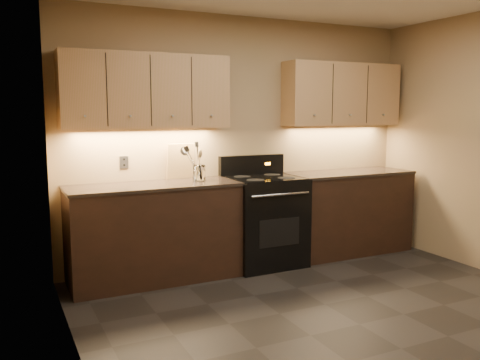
# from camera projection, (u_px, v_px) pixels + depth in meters

# --- Properties ---
(floor) EXTENTS (4.00, 4.00, 0.00)m
(floor) POSITION_uv_depth(u_px,v_px,m) (359.00, 324.00, 3.87)
(floor) COLOR black
(floor) RESTS_ON ground
(wall_back) EXTENTS (4.00, 0.04, 2.60)m
(wall_back) POSITION_uv_depth(u_px,v_px,m) (243.00, 140.00, 5.48)
(wall_back) COLOR #9A7A5A
(wall_back) RESTS_ON ground
(wall_left) EXTENTS (0.04, 4.00, 2.60)m
(wall_left) POSITION_uv_depth(u_px,v_px,m) (81.00, 168.00, 2.83)
(wall_left) COLOR #9A7A5A
(wall_left) RESTS_ON ground
(counter_left) EXTENTS (1.62, 0.62, 0.93)m
(counter_left) POSITION_uv_depth(u_px,v_px,m) (154.00, 232.00, 4.85)
(counter_left) COLOR black
(counter_left) RESTS_ON ground
(counter_right) EXTENTS (1.46, 0.62, 0.93)m
(counter_right) POSITION_uv_depth(u_px,v_px,m) (347.00, 212.00, 5.83)
(counter_right) COLOR black
(counter_right) RESTS_ON ground
(stove) EXTENTS (0.76, 0.68, 1.14)m
(stove) POSITION_uv_depth(u_px,v_px,m) (264.00, 220.00, 5.34)
(stove) COLOR black
(stove) RESTS_ON ground
(upper_cab_left) EXTENTS (1.60, 0.30, 0.70)m
(upper_cab_left) POSITION_uv_depth(u_px,v_px,m) (146.00, 91.00, 4.80)
(upper_cab_left) COLOR #AE7C57
(upper_cab_left) RESTS_ON wall_back
(upper_cab_right) EXTENTS (1.44, 0.30, 0.70)m
(upper_cab_right) POSITION_uv_depth(u_px,v_px,m) (342.00, 95.00, 5.79)
(upper_cab_right) COLOR #AE7C57
(upper_cab_right) RESTS_ON wall_back
(outlet_plate) EXTENTS (0.08, 0.01, 0.12)m
(outlet_plate) POSITION_uv_depth(u_px,v_px,m) (124.00, 162.00, 4.93)
(outlet_plate) COLOR #B2B5BA
(outlet_plate) RESTS_ON wall_back
(utensil_crock) EXTENTS (0.14, 0.14, 0.15)m
(utensil_crock) POSITION_uv_depth(u_px,v_px,m) (199.00, 173.00, 5.02)
(utensil_crock) COLOR white
(utensil_crock) RESTS_ON counter_left
(cutting_board) EXTENTS (0.29, 0.09, 0.36)m
(cutting_board) POSITION_uv_depth(u_px,v_px,m) (180.00, 161.00, 5.15)
(cutting_board) COLOR tan
(cutting_board) RESTS_ON counter_left
(wooden_spoon) EXTENTS (0.12, 0.09, 0.29)m
(wooden_spoon) POSITION_uv_depth(u_px,v_px,m) (196.00, 165.00, 4.98)
(wooden_spoon) COLOR tan
(wooden_spoon) RESTS_ON utensil_crock
(black_turner) EXTENTS (0.12, 0.17, 0.39)m
(black_turner) POSITION_uv_depth(u_px,v_px,m) (201.00, 160.00, 5.00)
(black_turner) COLOR black
(black_turner) RESTS_ON utensil_crock
(steel_spatula) EXTENTS (0.26, 0.11, 0.38)m
(steel_spatula) POSITION_uv_depth(u_px,v_px,m) (201.00, 160.00, 5.03)
(steel_spatula) COLOR silver
(steel_spatula) RESTS_ON utensil_crock
(steel_skimmer) EXTENTS (0.25, 0.18, 0.35)m
(steel_skimmer) POSITION_uv_depth(u_px,v_px,m) (201.00, 162.00, 5.01)
(steel_skimmer) COLOR silver
(steel_skimmer) RESTS_ON utensil_crock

